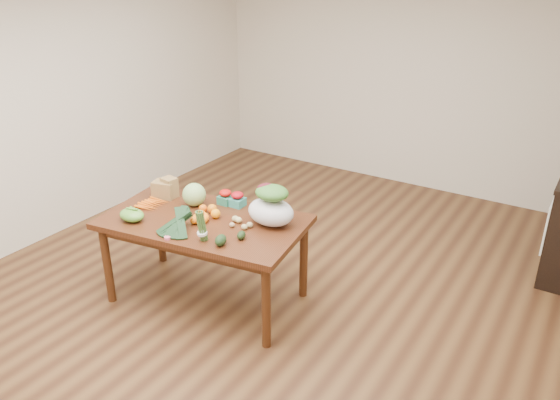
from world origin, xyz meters
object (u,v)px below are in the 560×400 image
Objects in this scene: paper_bag at (164,188)px; kale_bunch at (174,224)px; salad_bag at (271,207)px; cabbage at (194,195)px; mandarin_cluster at (200,216)px; asparagus_bundle at (202,226)px; dining_table at (206,260)px.

kale_bunch is (0.54, -0.47, -0.01)m from paper_bag.
salad_bag reaches higher than paper_bag.
kale_bunch is 1.04× the size of salad_bag.
cabbage is at bearing 105.32° from kale_bunch.
cabbage is 0.32m from mandarin_cluster.
mandarin_cluster is at bearing 123.97° from asparagus_bundle.
mandarin_cluster is 0.27m from kale_bunch.
paper_bag is at bearing 130.84° from kale_bunch.
cabbage is 0.79× the size of asparagus_bundle.
asparagus_bundle is (0.26, 0.02, 0.05)m from kale_bunch.
salad_bag reaches higher than kale_bunch.
dining_table is at bearing 76.67° from kale_bunch.
salad_bag is (0.28, 0.50, 0.02)m from asparagus_bundle.
dining_table is at bearing 120.39° from asparagus_bundle.
paper_bag is 0.62m from mandarin_cluster.
mandarin_cluster reaches higher than dining_table.
dining_table is 8.17× the size of cabbage.
salad_bag reaches higher than asparagus_bundle.
asparagus_bundle is at bearing -44.50° from cabbage.
dining_table is 0.75m from paper_bag.
kale_bunch is at bearing -40.88° from paper_bag.
kale_bunch is at bearing -97.33° from mandarin_cluster.
dining_table is 8.98× the size of mandarin_cluster.
salad_bag is at bearing 15.10° from dining_table.
asparagus_bundle reaches higher than cabbage.
paper_bag is at bearing 160.27° from mandarin_cluster.
dining_table is 0.76m from salad_bag.
salad_bag is at bearing 27.57° from mandarin_cluster.
cabbage reaches higher than dining_table.
mandarin_cluster is (0.24, -0.21, -0.05)m from cabbage.
asparagus_bundle is (0.22, -0.24, 0.07)m from mandarin_cluster.
paper_bag is 1.39× the size of mandarin_cluster.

